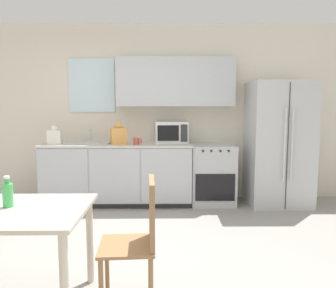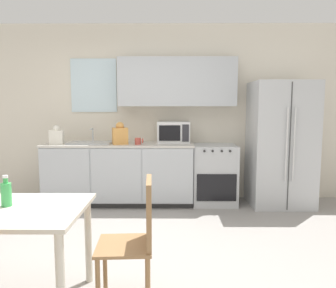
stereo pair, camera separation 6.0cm
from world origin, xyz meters
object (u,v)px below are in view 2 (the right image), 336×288
at_px(oven_range, 214,174).
at_px(drink_bottle, 6,194).
at_px(dining_chair_side, 138,232).
at_px(microwave, 174,132).
at_px(refrigerator, 281,144).
at_px(coffee_mug, 138,141).
at_px(dining_table, 13,224).

distance_m(oven_range, drink_bottle, 3.15).
xyz_separation_m(dining_chair_side, drink_bottle, (-0.94, -0.01, 0.29)).
height_order(microwave, drink_bottle, microwave).
distance_m(refrigerator, drink_bottle, 3.73).
xyz_separation_m(oven_range, drink_bottle, (-1.83, -2.53, 0.39)).
distance_m(coffee_mug, dining_chair_side, 2.40).
bearing_deg(dining_chair_side, oven_range, -22.66).
bearing_deg(dining_table, dining_chair_side, 3.61).
distance_m(refrigerator, dining_chair_side, 3.10).
distance_m(microwave, dining_chair_side, 2.69).
height_order(microwave, coffee_mug, microwave).
xyz_separation_m(coffee_mug, dining_chair_side, (0.22, -2.35, -0.42)).
bearing_deg(dining_chair_side, coffee_mug, 2.09).
relative_size(oven_range, dining_chair_side, 0.95).
distance_m(oven_range, coffee_mug, 1.24).
xyz_separation_m(refrigerator, dining_table, (-2.73, -2.52, -0.28)).
bearing_deg(dining_table, microwave, 66.47).
relative_size(coffee_mug, dining_table, 0.12).
bearing_deg(microwave, oven_range, -9.31).
bearing_deg(coffee_mug, drink_bottle, -107.04).
height_order(microwave, dining_table, microwave).
xyz_separation_m(dining_table, drink_bottle, (-0.06, 0.05, 0.20)).
bearing_deg(dining_table, coffee_mug, 74.61).
height_order(coffee_mug, dining_chair_side, coffee_mug).
height_order(microwave, dining_chair_side, microwave).
height_order(coffee_mug, dining_table, coffee_mug).
xyz_separation_m(refrigerator, coffee_mug, (-2.07, -0.11, 0.05)).
relative_size(dining_table, dining_chair_side, 1.09).
bearing_deg(dining_chair_side, microwave, -9.44).
bearing_deg(dining_table, drink_bottle, 140.68).
height_order(refrigerator, dining_chair_side, refrigerator).
distance_m(coffee_mug, drink_bottle, 2.47).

